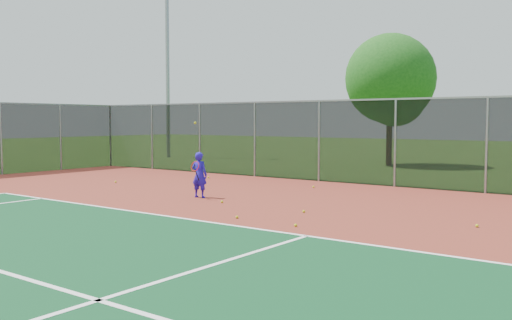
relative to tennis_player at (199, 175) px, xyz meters
The scene contains 15 objects.
ground 6.93m from the tennis_player, 59.44° to the right, with size 120.00×120.00×0.00m, color #34611B.
court_apron 5.31m from the tennis_player, 48.31° to the right, with size 30.00×20.00×0.02m, color maroon.
court_lines 9.58m from the tennis_player, 54.84° to the right, with size 22.10×13.05×0.00m.
fence_back 7.06m from the tennis_player, 59.98° to the left, with size 30.00×0.06×3.03m.
tennis_player is the anchor object (origin of this frame).
practice_ball_0 1.47m from the tennis_player, 19.96° to the right, with size 0.07×0.07×0.07m, color #BAC617.
practice_ball_1 5.65m from the tennis_player, 128.78° to the left, with size 0.07×0.07×0.07m, color #BAC617.
practice_ball_2 4.03m from the tennis_player, ahead, with size 0.07×0.07×0.07m, color #BAC617.
practice_ball_3 7.95m from the tennis_player, ahead, with size 0.07×0.07×0.07m, color #BAC617.
practice_ball_4 5.31m from the tennis_player, 167.65° to the left, with size 0.07×0.07×0.07m, color #BAC617.
practice_ball_5 4.39m from the tennis_player, 70.35° to the left, with size 0.07×0.07×0.07m, color #BAC617.
practice_ball_6 3.86m from the tennis_player, 34.54° to the right, with size 0.07×0.07×0.07m, color #BAC617.
practice_ball_7 5.31m from the tennis_player, 24.85° to the right, with size 0.07×0.07×0.07m, color #BAC617.
floodlight_nw 20.04m from the tennis_player, 138.09° to the left, with size 0.90×0.40×12.21m.
tree_back_left 15.18m from the tennis_player, 91.68° to the left, with size 4.54×4.54×6.66m.
Camera 1 is at (7.80, -6.46, 2.30)m, focal length 40.00 mm.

